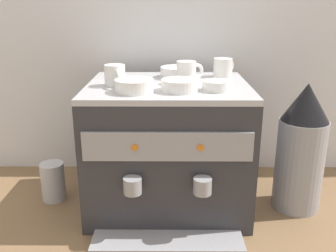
% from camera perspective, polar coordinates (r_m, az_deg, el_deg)
% --- Properties ---
extents(ground_plane, '(4.00, 4.00, 0.00)m').
position_cam_1_polar(ground_plane, '(1.46, 0.00, -11.22)').
color(ground_plane, brown).
extents(tiled_backsplash_wall, '(2.80, 0.03, 0.92)m').
position_cam_1_polar(tiled_backsplash_wall, '(1.62, 0.07, 9.04)').
color(tiled_backsplash_wall, silver).
rests_on(tiled_backsplash_wall, ground_plane).
extents(espresso_machine, '(0.55, 0.56, 0.45)m').
position_cam_1_polar(espresso_machine, '(1.36, -0.00, -3.06)').
color(espresso_machine, '#2D2D33').
rests_on(espresso_machine, ground_plane).
extents(ceramic_cup_0, '(0.09, 0.09, 0.07)m').
position_cam_1_polar(ceramic_cup_0, '(1.44, 8.40, 8.77)').
color(ceramic_cup_0, white).
rests_on(ceramic_cup_0, espresso_machine).
extents(ceramic_cup_1, '(0.10, 0.08, 0.08)m').
position_cam_1_polar(ceramic_cup_1, '(1.30, 2.95, 8.10)').
color(ceramic_cup_1, white).
rests_on(ceramic_cup_1, espresso_machine).
extents(ceramic_cup_2, '(0.07, 0.10, 0.07)m').
position_cam_1_polar(ceramic_cup_2, '(1.27, -8.02, 7.58)').
color(ceramic_cup_2, white).
rests_on(ceramic_cup_2, espresso_machine).
extents(ceramic_bowl_0, '(0.12, 0.12, 0.04)m').
position_cam_1_polar(ceramic_bowl_0, '(1.19, 1.80, 6.15)').
color(ceramic_bowl_0, white).
rests_on(ceramic_bowl_0, espresso_machine).
extents(ceramic_bowl_1, '(0.13, 0.13, 0.04)m').
position_cam_1_polar(ceramic_bowl_1, '(1.41, 1.51, 8.13)').
color(ceramic_bowl_1, white).
rests_on(ceramic_bowl_1, espresso_machine).
extents(ceramic_bowl_2, '(0.09, 0.09, 0.03)m').
position_cam_1_polar(ceramic_bowl_2, '(1.21, 7.33, 6.07)').
color(ceramic_bowl_2, white).
rests_on(ceramic_bowl_2, espresso_machine).
extents(ceramic_bowl_3, '(0.12, 0.12, 0.04)m').
position_cam_1_polar(ceramic_bowl_3, '(1.18, -5.11, 6.05)').
color(ceramic_bowl_3, white).
rests_on(ceramic_bowl_3, espresso_machine).
extents(coffee_grinder, '(0.17, 0.17, 0.46)m').
position_cam_1_polar(coffee_grinder, '(1.41, 19.53, -3.26)').
color(coffee_grinder, '#939399').
rests_on(coffee_grinder, ground_plane).
extents(milk_pitcher, '(0.09, 0.09, 0.15)m').
position_cam_1_polar(milk_pitcher, '(1.51, -17.03, -8.03)').
color(milk_pitcher, '#B7B7BC').
rests_on(milk_pitcher, ground_plane).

